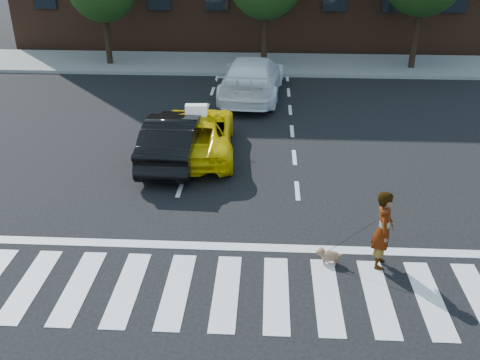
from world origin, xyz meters
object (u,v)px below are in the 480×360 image
object	(u,v)px
black_sedan	(176,137)
dog	(328,255)
white_suv	(252,77)
woman	(383,230)
taxi	(198,133)

from	to	relation	value
black_sedan	dog	xyz separation A→B (m)	(4.12, -5.18, -0.53)
white_suv	woman	bearing A→B (deg)	110.07
dog	taxi	bearing A→B (deg)	136.70
black_sedan	dog	bearing A→B (deg)	130.38
black_sedan	taxi	bearing A→B (deg)	-134.57
black_sedan	white_suv	world-z (taller)	white_suv
taxi	black_sedan	bearing A→B (deg)	39.64
taxi	white_suv	world-z (taller)	white_suv
black_sedan	woman	xyz separation A→B (m)	(5.20, -5.19, 0.16)
white_suv	dog	world-z (taller)	white_suv
black_sedan	white_suv	distance (m)	6.61
white_suv	black_sedan	bearing A→B (deg)	76.42
woman	black_sedan	bearing A→B (deg)	54.84
black_sedan	dog	size ratio (longest dim) A/B	7.58
taxi	white_suv	distance (m)	5.89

